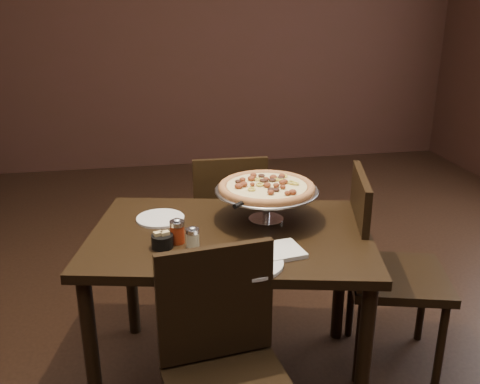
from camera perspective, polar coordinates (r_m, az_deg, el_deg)
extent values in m
cube|color=black|center=(5.47, -8.39, 17.08)|extent=(6.00, 0.02, 2.80)
cube|color=black|center=(2.28, -1.01, -4.77)|extent=(1.33, 1.03, 0.04)
cylinder|color=black|center=(2.27, -15.54, -16.46)|extent=(0.06, 0.06, 0.70)
cylinder|color=black|center=(2.22, 13.06, -17.28)|extent=(0.06, 0.06, 0.70)
cylinder|color=black|center=(2.81, -11.56, -8.44)|extent=(0.06, 0.06, 0.70)
cylinder|color=black|center=(2.77, 10.62, -8.88)|extent=(0.06, 0.06, 0.70)
cylinder|color=silver|center=(2.39, 2.80, -2.91)|extent=(0.16, 0.16, 0.01)
cylinder|color=silver|center=(2.36, 2.82, -1.44)|extent=(0.03, 0.03, 0.12)
cylinder|color=silver|center=(2.34, 2.85, 0.03)|extent=(0.11, 0.11, 0.01)
cylinder|color=#A4A4A9|center=(2.34, 2.85, 0.18)|extent=(0.45, 0.45, 0.01)
torus|color=#A4A4A9|center=(2.34, 2.85, 0.20)|extent=(0.46, 0.46, 0.01)
cylinder|color=brown|center=(2.33, 2.86, 0.41)|extent=(0.41, 0.41, 0.01)
torus|color=brown|center=(2.33, 2.86, 0.51)|extent=(0.43, 0.43, 0.04)
cylinder|color=tan|center=(2.33, 2.86, 0.64)|extent=(0.35, 0.35, 0.01)
cylinder|color=beige|center=(2.12, -5.06, -5.20)|extent=(0.05, 0.05, 0.07)
cylinder|color=silver|center=(2.10, -5.09, -4.15)|extent=(0.05, 0.05, 0.02)
ellipsoid|color=silver|center=(2.10, -5.11, -3.81)|extent=(0.03, 0.03, 0.01)
cylinder|color=maroon|center=(2.17, -6.69, -4.48)|extent=(0.06, 0.06, 0.08)
cylinder|color=silver|center=(2.16, -6.74, -3.34)|extent=(0.06, 0.06, 0.02)
ellipsoid|color=silver|center=(2.15, -6.76, -2.97)|extent=(0.03, 0.03, 0.01)
cylinder|color=black|center=(2.15, -8.29, -5.22)|extent=(0.09, 0.09, 0.05)
cube|color=#D5B87A|center=(2.14, -8.69, -4.95)|extent=(0.04, 0.03, 0.06)
cube|color=#D5B87A|center=(2.14, -7.99, -4.90)|extent=(0.04, 0.03, 0.06)
cube|color=silver|center=(2.10, 4.39, -6.27)|extent=(0.18, 0.18, 0.02)
cylinder|color=white|center=(2.42, -8.50, -2.80)|extent=(0.21, 0.21, 0.01)
cylinder|color=white|center=(2.00, 0.90, -7.62)|extent=(0.26, 0.26, 0.01)
cone|color=silver|center=(2.18, 0.38, -1.20)|extent=(0.17, 0.17, 0.00)
cylinder|color=black|center=(2.18, 0.38, -1.12)|extent=(0.11, 0.11, 0.02)
cube|color=black|center=(3.17, -1.46, -3.34)|extent=(0.42, 0.42, 0.04)
cube|color=black|center=(2.91, -1.02, -0.42)|extent=(0.41, 0.04, 0.42)
cylinder|color=black|center=(3.43, 0.93, -5.41)|extent=(0.03, 0.03, 0.40)
cylinder|color=black|center=(3.39, -4.56, -5.78)|extent=(0.03, 0.03, 0.40)
cylinder|color=black|center=(3.14, 1.97, -7.97)|extent=(0.03, 0.03, 0.40)
cylinder|color=black|center=(3.10, -4.05, -8.40)|extent=(0.03, 0.03, 0.40)
cube|color=black|center=(1.90, -2.60, -11.73)|extent=(0.42, 0.08, 0.44)
cube|color=black|center=(2.61, 16.47, -8.71)|extent=(0.54, 0.54, 0.04)
cube|color=black|center=(2.47, 12.52, -3.33)|extent=(0.15, 0.43, 0.46)
cylinder|color=black|center=(2.63, 20.62, -15.08)|extent=(0.04, 0.04, 0.43)
cylinder|color=black|center=(2.92, 18.86, -11.09)|extent=(0.04, 0.04, 0.43)
cylinder|color=black|center=(2.56, 12.62, -15.28)|extent=(0.04, 0.04, 0.43)
cylinder|color=black|center=(2.85, 11.75, -11.13)|extent=(0.04, 0.04, 0.43)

